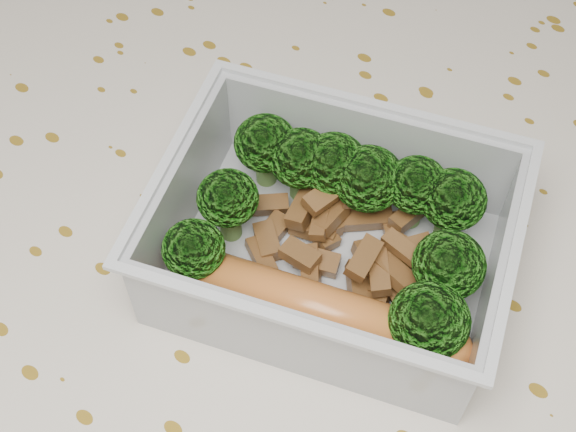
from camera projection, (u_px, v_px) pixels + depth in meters
The scene contains 6 objects.
dining_table at pixel (305, 315), 0.50m from camera, with size 1.40×0.90×0.75m.
tablecloth at pixel (306, 274), 0.46m from camera, with size 1.46×0.96×0.19m.
lunch_container at pixel (332, 246), 0.40m from camera, with size 0.21×0.18×0.06m.
broccoli_florets at pixel (351, 208), 0.40m from camera, with size 0.16×0.13×0.05m.
meat_pile at pixel (347, 242), 0.41m from camera, with size 0.11×0.09×0.03m.
sausage at pixel (317, 309), 0.38m from camera, with size 0.15×0.06×0.03m.
Camera 1 is at (0.13, -0.19, 1.12)m, focal length 50.00 mm.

